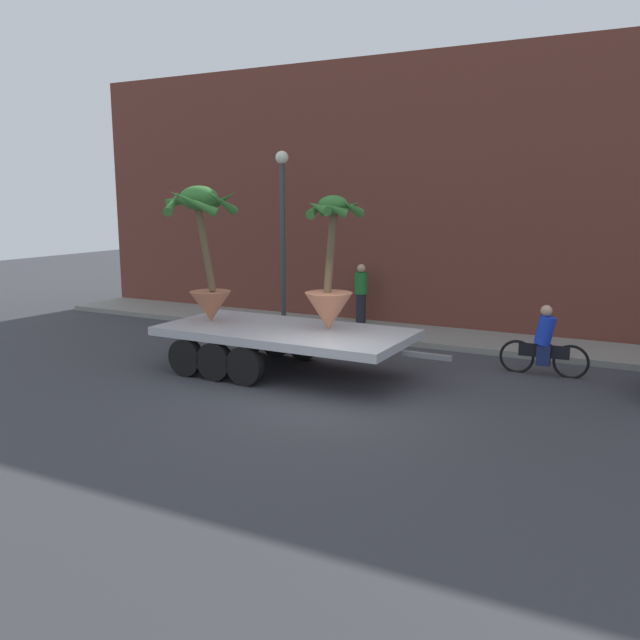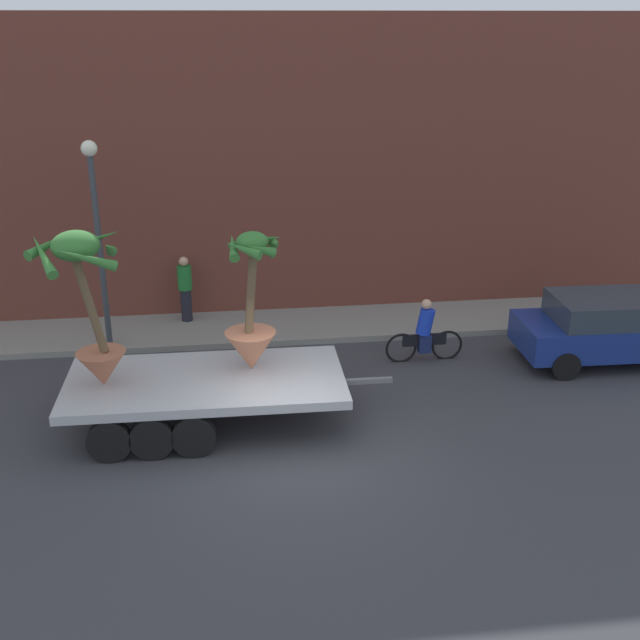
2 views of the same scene
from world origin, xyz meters
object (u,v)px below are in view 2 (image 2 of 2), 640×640
object	(u,v)px
pedestrian_near_gate	(185,288)
street_lamp	(97,219)
flatbed_trailer	(194,389)
parked_car	(608,328)
potted_palm_rear	(252,321)
potted_palm_middle	(89,307)
cyclist	(425,334)

from	to	relation	value
pedestrian_near_gate	street_lamp	bearing A→B (deg)	-142.76
flatbed_trailer	parked_car	distance (m)	9.55
flatbed_trailer	parked_car	world-z (taller)	parked_car
parked_car	street_lamp	distance (m)	11.92
street_lamp	potted_palm_rear	bearing A→B (deg)	-47.82
potted_palm_middle	pedestrian_near_gate	bearing A→B (deg)	74.61
cyclist	parked_car	distance (m)	4.20
parked_car	cyclist	bearing A→B (deg)	172.42
parked_car	street_lamp	size ratio (longest dim) A/B	0.88
pedestrian_near_gate	flatbed_trailer	bearing A→B (deg)	-86.53
flatbed_trailer	pedestrian_near_gate	bearing A→B (deg)	93.47
cyclist	street_lamp	distance (m)	7.91
parked_car	pedestrian_near_gate	bearing A→B (deg)	160.39
parked_car	pedestrian_near_gate	distance (m)	10.29
flatbed_trailer	parked_car	xyz separation A→B (m)	(9.37, 1.82, 0.06)
parked_car	pedestrian_near_gate	size ratio (longest dim) A/B	2.48
potted_palm_rear	pedestrian_near_gate	size ratio (longest dim) A/B	1.63
potted_palm_rear	street_lamp	distance (m)	5.04
potted_palm_middle	street_lamp	size ratio (longest dim) A/B	0.62
street_lamp	cyclist	bearing A→B (deg)	-11.85
flatbed_trailer	pedestrian_near_gate	distance (m)	5.29
potted_palm_rear	pedestrian_near_gate	distance (m)	5.29
potted_palm_rear	cyclist	world-z (taller)	potted_palm_rear
potted_palm_rear	pedestrian_near_gate	world-z (taller)	potted_palm_rear
street_lamp	flatbed_trailer	bearing A→B (deg)	-61.61
street_lamp	pedestrian_near_gate	bearing A→B (deg)	37.24
flatbed_trailer	parked_car	bearing A→B (deg)	10.98
pedestrian_near_gate	cyclist	bearing A→B (deg)	-27.66
flatbed_trailer	potted_palm_middle	bearing A→B (deg)	-178.48
parked_car	street_lamp	bearing A→B (deg)	169.69
street_lamp	parked_car	bearing A→B (deg)	-10.31
cyclist	parked_car	size ratio (longest dim) A/B	0.43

